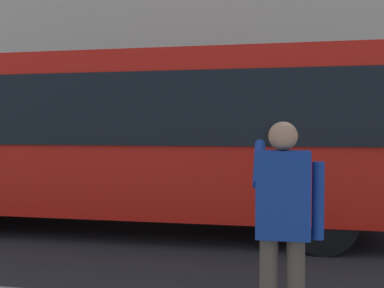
% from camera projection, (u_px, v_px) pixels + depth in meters
% --- Properties ---
extents(ground_plane, '(60.00, 60.00, 0.00)m').
position_uv_depth(ground_plane, '(220.00, 231.00, 7.64)').
color(ground_plane, '#232326').
extents(building_facade_far, '(28.00, 1.55, 12.00)m').
position_uv_depth(building_facade_far, '(245.00, 0.00, 14.12)').
color(building_facade_far, beige).
rests_on(building_facade_far, ground_plane).
extents(red_bus, '(9.05, 2.54, 3.08)m').
position_uv_depth(red_bus, '(141.00, 135.00, 7.78)').
color(red_bus, red).
rests_on(red_bus, ground_plane).
extents(pedestrian_photographer, '(0.53, 0.52, 1.70)m').
position_uv_depth(pedestrian_photographer, '(283.00, 215.00, 3.30)').
color(pedestrian_photographer, '#4C4238').
rests_on(pedestrian_photographer, sidewalk_curb).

